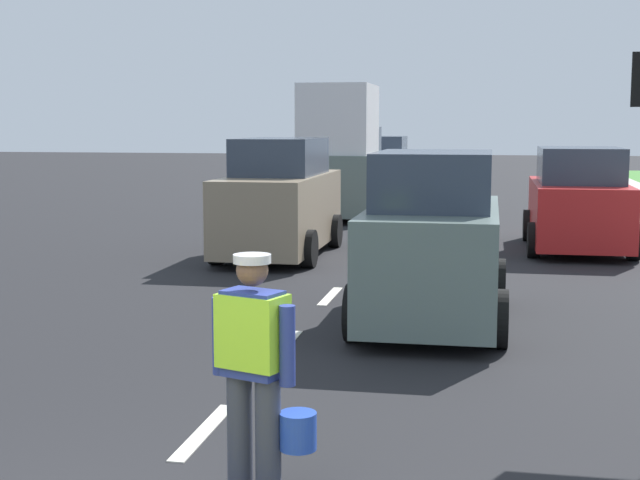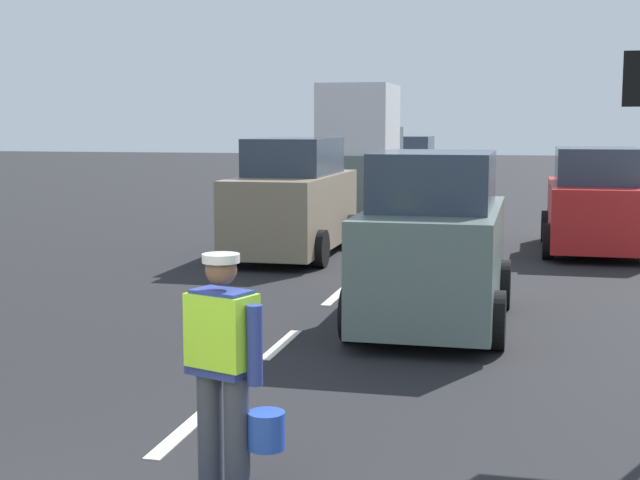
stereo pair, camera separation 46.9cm
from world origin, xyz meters
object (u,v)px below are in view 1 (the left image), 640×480
object	(u,v)px
car_outgoing_ahead	(433,244)
car_oncoming_third	(386,164)
delivery_truck	(342,158)
car_parked_far	(578,203)
road_worker	(257,361)
car_oncoming_lead	(280,201)

from	to	relation	value
car_outgoing_ahead	car_oncoming_third	world-z (taller)	car_outgoing_ahead
delivery_truck	car_parked_far	xyz separation A→B (m)	(5.68, -5.33, -0.65)
road_worker	car_oncoming_third	xyz separation A→B (m)	(-2.58, 30.02, 0.01)
car_outgoing_ahead	car_oncoming_third	xyz separation A→B (m)	(-3.44, 24.43, -0.08)
delivery_truck	car_oncoming_lead	bearing A→B (deg)	-90.31
road_worker	car_outgoing_ahead	xyz separation A→B (m)	(0.85, 5.58, 0.09)
car_oncoming_lead	car_outgoing_ahead	bearing A→B (deg)	-58.88
car_parked_far	car_outgoing_ahead	world-z (taller)	car_outgoing_ahead
delivery_truck	car_oncoming_third	distance (m)	11.85
road_worker	car_oncoming_third	bearing A→B (deg)	94.92
car_oncoming_third	delivery_truck	bearing A→B (deg)	-89.10
delivery_truck	car_parked_far	size ratio (longest dim) A/B	1.13
delivery_truck	car_oncoming_lead	distance (m)	7.18
road_worker	delivery_truck	distance (m)	18.36
road_worker	car_outgoing_ahead	size ratio (longest dim) A/B	0.44
delivery_truck	car_oncoming_lead	xyz separation A→B (m)	(-0.04, -7.16, -0.56)
car_oncoming_lead	car_oncoming_third	xyz separation A→B (m)	(-0.15, 18.99, -0.11)
car_oncoming_third	car_parked_far	bearing A→B (deg)	-71.10
car_oncoming_third	car_outgoing_ahead	bearing A→B (deg)	-81.99
delivery_truck	car_oncoming_third	size ratio (longest dim) A/B	1.08
road_worker	car_oncoming_third	distance (m)	30.13
car_oncoming_lead	road_worker	bearing A→B (deg)	-77.54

